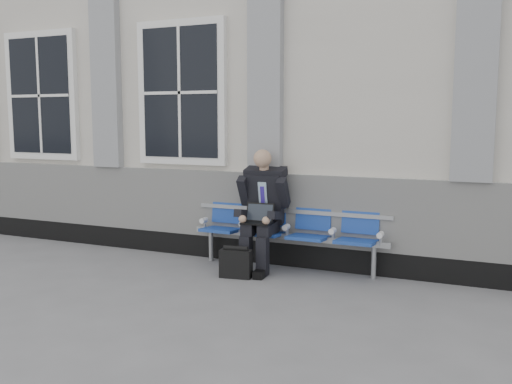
% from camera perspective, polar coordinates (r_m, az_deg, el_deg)
% --- Properties ---
extents(ground, '(70.00, 70.00, 0.00)m').
position_cam_1_polar(ground, '(7.21, -15.67, -8.21)').
color(ground, slate).
rests_on(ground, ground).
extents(station_building, '(14.40, 4.40, 4.49)m').
position_cam_1_polar(station_building, '(9.88, -3.13, 9.19)').
color(station_building, beige).
rests_on(station_building, ground).
extents(bench, '(2.60, 0.47, 0.91)m').
position_cam_1_polar(bench, '(7.23, 3.24, -3.41)').
color(bench, '#9EA0A3').
rests_on(bench, ground).
extents(businessman, '(0.65, 0.87, 1.52)m').
position_cam_1_polar(businessman, '(7.16, 0.67, -1.40)').
color(businessman, black).
rests_on(businessman, ground).
extents(briefcase, '(0.40, 0.22, 0.39)m').
position_cam_1_polar(briefcase, '(6.90, -2.04, -7.11)').
color(briefcase, black).
rests_on(briefcase, ground).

